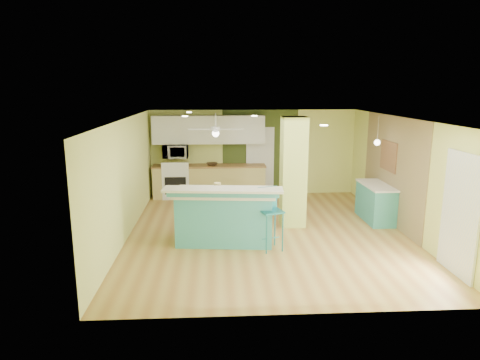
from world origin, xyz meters
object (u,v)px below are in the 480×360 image
bar_stool (269,208)px  fruit_bowl (212,164)px  peninsula (225,215)px  canister (217,187)px  side_counter (375,202)px

bar_stool → fruit_bowl: 4.23m
peninsula → canister: canister is taller
peninsula → side_counter: 3.84m
peninsula → fruit_bowl: peninsula is taller
peninsula → canister: size_ratio=13.37×
fruit_bowl → bar_stool: bearing=-74.3°
fruit_bowl → canister: 3.62m
peninsula → fruit_bowl: bearing=100.1°
peninsula → bar_stool: (0.86, -0.44, 0.26)m
bar_stool → fruit_bowl: bar_stool is taller
side_counter → fruit_bowl: fruit_bowl is taller
peninsula → bar_stool: bar_stool is taller
bar_stool → fruit_bowl: size_ratio=3.82×
fruit_bowl → canister: (0.13, -3.61, 0.18)m
peninsula → canister: 0.61m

